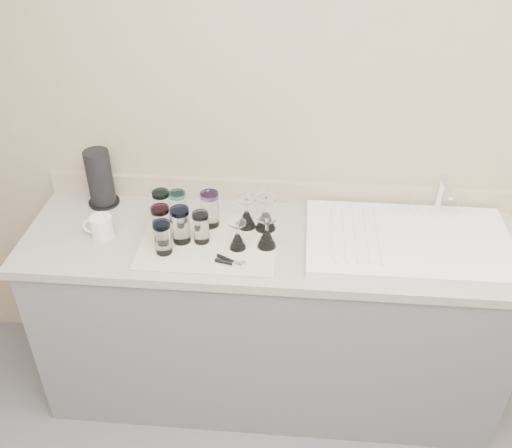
# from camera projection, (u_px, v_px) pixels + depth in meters

# --- Properties ---
(room_envelope) EXTENTS (3.54, 3.50, 2.52)m
(room_envelope) POSITION_uv_depth(u_px,v_px,m) (235.00, 339.00, 0.99)
(room_envelope) COLOR #54555A
(room_envelope) RESTS_ON ground
(counter_unit) EXTENTS (2.06, 0.62, 0.90)m
(counter_unit) POSITION_uv_depth(u_px,v_px,m) (271.00, 317.00, 2.60)
(counter_unit) COLOR slate
(counter_unit) RESTS_ON ground
(sink_unit) EXTENTS (0.82, 0.50, 0.22)m
(sink_unit) POSITION_uv_depth(u_px,v_px,m) (409.00, 240.00, 2.30)
(sink_unit) COLOR white
(sink_unit) RESTS_ON counter_unit
(dish_towel) EXTENTS (0.55, 0.42, 0.01)m
(dish_towel) POSITION_uv_depth(u_px,v_px,m) (209.00, 241.00, 2.32)
(dish_towel) COLOR beige
(dish_towel) RESTS_ON counter_unit
(tumbler_teal) EXTENTS (0.07, 0.07, 0.15)m
(tumbler_teal) POSITION_uv_depth(u_px,v_px,m) (162.00, 206.00, 2.39)
(tumbler_teal) COLOR white
(tumbler_teal) RESTS_ON dish_towel
(tumbler_cyan) EXTENTS (0.07, 0.07, 0.14)m
(tumbler_cyan) POSITION_uv_depth(u_px,v_px,m) (178.00, 207.00, 2.39)
(tumbler_cyan) COLOR white
(tumbler_cyan) RESTS_ON dish_towel
(tumbler_purple) EXTENTS (0.08, 0.08, 0.16)m
(tumbler_purple) POSITION_uv_depth(u_px,v_px,m) (210.00, 209.00, 2.37)
(tumbler_purple) COLOR white
(tumbler_purple) RESTS_ON dish_towel
(tumbler_magenta) EXTENTS (0.07, 0.07, 0.15)m
(tumbler_magenta) POSITION_uv_depth(u_px,v_px,m) (161.00, 223.00, 2.29)
(tumbler_magenta) COLOR white
(tumbler_magenta) RESTS_ON dish_towel
(tumbler_blue) EXTENTS (0.08, 0.08, 0.15)m
(tumbler_blue) POSITION_uv_depth(u_px,v_px,m) (181.00, 225.00, 2.27)
(tumbler_blue) COLOR white
(tumbler_blue) RESTS_ON dish_towel
(tumbler_lavender) EXTENTS (0.07, 0.07, 0.13)m
(tumbler_lavender) POSITION_uv_depth(u_px,v_px,m) (201.00, 227.00, 2.28)
(tumbler_lavender) COLOR white
(tumbler_lavender) RESTS_ON dish_towel
(tumbler_extra) EXTENTS (0.07, 0.07, 0.14)m
(tumbler_extra) POSITION_uv_depth(u_px,v_px,m) (163.00, 237.00, 2.22)
(tumbler_extra) COLOR white
(tumbler_extra) RESTS_ON dish_towel
(goblet_back_left) EXTENTS (0.08, 0.08, 0.14)m
(goblet_back_left) POSITION_uv_depth(u_px,v_px,m) (247.00, 217.00, 2.37)
(goblet_back_left) COLOR white
(goblet_back_left) RESTS_ON dish_towel
(goblet_back_right) EXTENTS (0.09, 0.09, 0.16)m
(goblet_back_right) POSITION_uv_depth(u_px,v_px,m) (266.00, 218.00, 2.36)
(goblet_back_right) COLOR white
(goblet_back_right) RESTS_ON dish_towel
(goblet_front_left) EXTENTS (0.07, 0.07, 0.12)m
(goblet_front_left) POSITION_uv_depth(u_px,v_px,m) (238.00, 239.00, 2.26)
(goblet_front_left) COLOR white
(goblet_front_left) RESTS_ON dish_towel
(goblet_front_right) EXTENTS (0.08, 0.08, 0.14)m
(goblet_front_right) POSITION_uv_depth(u_px,v_px,m) (267.00, 236.00, 2.26)
(goblet_front_right) COLOR white
(goblet_front_right) RESTS_ON dish_towel
(can_opener) EXTENTS (0.12, 0.08, 0.02)m
(can_opener) POSITION_uv_depth(u_px,v_px,m) (231.00, 262.00, 2.19)
(can_opener) COLOR silver
(can_opener) RESTS_ON dish_towel
(white_mug) EXTENTS (0.13, 0.09, 0.09)m
(white_mug) POSITION_uv_depth(u_px,v_px,m) (101.00, 227.00, 2.33)
(white_mug) COLOR white
(white_mug) RESTS_ON counter_unit
(paper_towel_roll) EXTENTS (0.14, 0.14, 0.26)m
(paper_towel_roll) POSITION_uv_depth(u_px,v_px,m) (100.00, 179.00, 2.49)
(paper_towel_roll) COLOR black
(paper_towel_roll) RESTS_ON counter_unit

